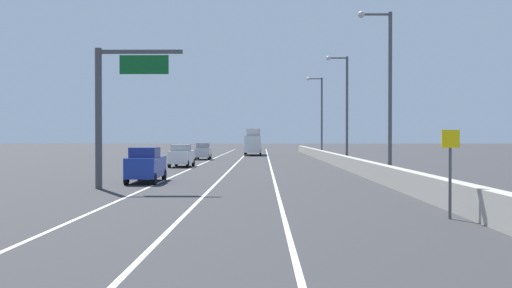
% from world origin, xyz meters
% --- Properties ---
extents(ground_plane, '(320.00, 320.00, 0.00)m').
position_xyz_m(ground_plane, '(0.00, 64.00, 0.00)').
color(ground_plane, '#2D2D30').
extents(lane_stripe_left, '(0.16, 130.00, 0.00)m').
position_xyz_m(lane_stripe_left, '(-5.50, 55.00, 0.00)').
color(lane_stripe_left, silver).
rests_on(lane_stripe_left, ground_plane).
extents(lane_stripe_center, '(0.16, 130.00, 0.00)m').
position_xyz_m(lane_stripe_center, '(-2.00, 55.00, 0.00)').
color(lane_stripe_center, silver).
rests_on(lane_stripe_center, ground_plane).
extents(lane_stripe_right, '(0.16, 130.00, 0.00)m').
position_xyz_m(lane_stripe_right, '(1.50, 55.00, 0.00)').
color(lane_stripe_right, silver).
rests_on(lane_stripe_right, ground_plane).
extents(jersey_barrier_right, '(0.60, 120.00, 1.10)m').
position_xyz_m(jersey_barrier_right, '(7.97, 40.00, 0.55)').
color(jersey_barrier_right, '#9E998E').
rests_on(jersey_barrier_right, ground_plane).
extents(overhead_sign_gantry, '(4.68, 0.36, 7.50)m').
position_xyz_m(overhead_sign_gantry, '(-7.26, 24.15, 4.73)').
color(overhead_sign_gantry, '#47474C').
rests_on(overhead_sign_gantry, ground_plane).
extents(speed_advisory_sign, '(0.60, 0.11, 3.00)m').
position_xyz_m(speed_advisory_sign, '(7.07, 13.57, 1.76)').
color(speed_advisory_sign, '#4C4C51').
rests_on(speed_advisory_sign, ground_plane).
extents(lamp_post_right_second, '(2.14, 0.44, 10.61)m').
position_xyz_m(lamp_post_right_second, '(8.47, 29.27, 6.06)').
color(lamp_post_right_second, '#4C4C51').
rests_on(lamp_post_right_second, ground_plane).
extents(lamp_post_right_third, '(2.14, 0.44, 10.61)m').
position_xyz_m(lamp_post_right_third, '(8.67, 47.95, 6.06)').
color(lamp_post_right_third, '#4C4C51').
rests_on(lamp_post_right_third, ground_plane).
extents(lamp_post_right_fourth, '(2.14, 0.44, 10.61)m').
position_xyz_m(lamp_post_right_fourth, '(8.26, 66.62, 6.06)').
color(lamp_post_right_fourth, '#4C4C51').
rests_on(lamp_post_right_fourth, ground_plane).
extents(car_blue_0, '(1.91, 4.61, 2.14)m').
position_xyz_m(car_blue_0, '(-6.33, 28.21, 1.06)').
color(car_blue_0, '#1E389E').
rests_on(car_blue_0, ground_plane).
extents(car_white_1, '(1.96, 4.31, 2.08)m').
position_xyz_m(car_white_1, '(-6.75, 45.44, 1.03)').
color(car_white_1, white).
rests_on(car_white_1, ground_plane).
extents(car_silver_2, '(1.89, 4.39, 2.04)m').
position_xyz_m(car_silver_2, '(-6.53, 61.72, 1.01)').
color(car_silver_2, '#B7B7BC').
rests_on(car_silver_2, ground_plane).
extents(box_truck, '(2.46, 9.10, 4.03)m').
position_xyz_m(box_truck, '(-0.70, 78.27, 1.84)').
color(box_truck, silver).
rests_on(box_truck, ground_plane).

